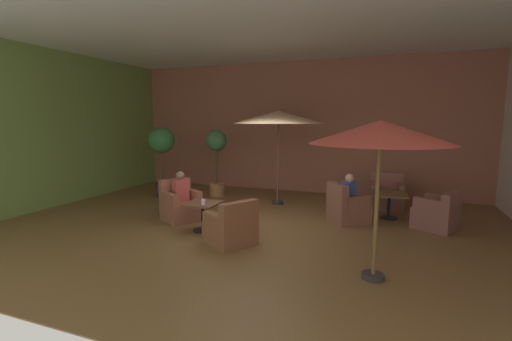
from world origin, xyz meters
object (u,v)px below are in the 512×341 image
at_px(potted_tree_left_corner, 162,148).
at_px(patron_blue_shirt, 349,190).
at_px(cafe_table_front_left, 203,210).
at_px(patio_umbrella_tall_red, 380,133).
at_px(cafe_table_front_right, 389,199).
at_px(armchair_front_right_south, 387,195).
at_px(patron_by_window, 181,188).
at_px(armchair_front_left_north, 180,205).
at_px(armchair_front_right_north, 347,208).
at_px(patio_umbrella_center_beige, 278,118).
at_px(armchair_front_right_east, 437,214).
at_px(armchair_front_left_east, 231,228).
at_px(potted_tree_mid_left, 217,153).
at_px(iced_drink_cup, 203,202).

height_order(potted_tree_left_corner, patron_blue_shirt, potted_tree_left_corner).
relative_size(cafe_table_front_left, patio_umbrella_tall_red, 0.30).
distance_m(cafe_table_front_right, potted_tree_left_corner, 6.47).
distance_m(armchair_front_right_south, patron_by_window, 5.30).
distance_m(cafe_table_front_left, armchair_front_left_north, 1.04).
height_order(armchair_front_left_north, armchair_front_right_north, armchair_front_left_north).
xyz_separation_m(armchair_front_left_north, patio_umbrella_center_beige, (1.63, 2.28, 2.01)).
xyz_separation_m(armchair_front_right_east, patron_by_window, (-5.40, -1.36, 0.44)).
xyz_separation_m(armchair_front_left_east, armchair_front_right_east, (3.66, 2.39, 0.00)).
height_order(potted_tree_left_corner, patron_by_window, potted_tree_left_corner).
bearing_deg(patio_umbrella_center_beige, armchair_front_right_south, 12.88).
height_order(cafe_table_front_left, armchair_front_right_north, armchair_front_right_north).
relative_size(armchair_front_right_south, potted_tree_mid_left, 0.46).
height_order(armchair_front_left_north, cafe_table_front_right, armchair_front_left_north).
xyz_separation_m(patio_umbrella_center_beige, patron_blue_shirt, (2.01, -1.06, -1.63)).
xyz_separation_m(armchair_front_left_north, iced_drink_cup, (0.99, -0.68, 0.31)).
distance_m(cafe_table_front_right, armchair_front_right_south, 1.10).
bearing_deg(patio_umbrella_center_beige, armchair_front_left_east, -87.43).
bearing_deg(patio_umbrella_center_beige, potted_tree_left_corner, -175.72).
bearing_deg(cafe_table_front_left, patron_by_window, 148.76).
bearing_deg(patron_by_window, cafe_table_front_right, 22.70).
relative_size(armchair_front_right_south, iced_drink_cup, 8.25).
distance_m(armchair_front_left_east, potted_tree_mid_left, 4.42).
relative_size(cafe_table_front_left, potted_tree_mid_left, 0.34).
relative_size(patron_blue_shirt, iced_drink_cup, 6.18).
bearing_deg(cafe_table_front_left, armchair_front_right_north, 32.67).
relative_size(potted_tree_left_corner, potted_tree_mid_left, 1.05).
distance_m(armchair_front_left_east, armchair_front_right_north, 2.90).
xyz_separation_m(armchair_front_right_south, iced_drink_cup, (-3.43, -3.60, 0.33)).
xyz_separation_m(armchair_front_left_east, potted_tree_left_corner, (-3.69, 3.07, 1.15)).
relative_size(armchair_front_right_south, patio_umbrella_center_beige, 0.36).
distance_m(armchair_front_left_north, potted_tree_left_corner, 3.00).
bearing_deg(patron_by_window, potted_tree_mid_left, 99.59).
xyz_separation_m(armchair_front_right_north, potted_tree_mid_left, (-4.01, 1.45, 0.97)).
height_order(armchair_front_left_north, patio_umbrella_tall_red, patio_umbrella_tall_red).
bearing_deg(potted_tree_left_corner, cafe_table_front_left, -42.44).
distance_m(armchair_front_left_east, patron_blue_shirt, 2.97).
bearing_deg(potted_tree_left_corner, iced_drink_cup, -42.92).
relative_size(armchair_front_right_north, iced_drink_cup, 9.46).
xyz_separation_m(patio_umbrella_tall_red, patron_blue_shirt, (-0.67, 2.85, -1.38)).
height_order(armchair_front_right_east, potted_tree_mid_left, potted_tree_mid_left).
relative_size(cafe_table_front_left, potted_tree_left_corner, 0.32).
height_order(cafe_table_front_left, armchair_front_left_north, armchair_front_left_north).
relative_size(armchair_front_left_north, potted_tree_left_corner, 0.51).
relative_size(patron_blue_shirt, patron_by_window, 0.98).
height_order(armchair_front_right_east, patio_umbrella_center_beige, patio_umbrella_center_beige).
bearing_deg(patio_umbrella_tall_red, patron_blue_shirt, 103.17).
height_order(cafe_table_front_left, patron_blue_shirt, patron_blue_shirt).
relative_size(armchair_front_right_east, patron_blue_shirt, 1.49).
relative_size(patio_umbrella_center_beige, iced_drink_cup, 23.02).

